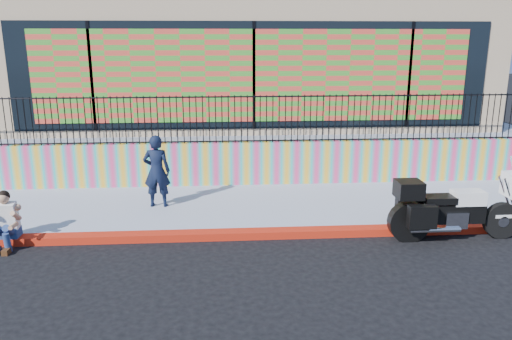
{
  "coord_description": "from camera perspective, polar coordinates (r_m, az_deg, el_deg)",
  "views": [
    {
      "loc": [
        -0.87,
        -9.18,
        3.82
      ],
      "look_at": [
        -0.15,
        1.2,
        1.06
      ],
      "focal_mm": 35.0,
      "sensor_mm": 36.0,
      "label": 1
    }
  ],
  "objects": [
    {
      "name": "mural_wall",
      "position": [
        12.85,
        0.03,
        0.79
      ],
      "size": [
        16.0,
        0.2,
        1.1
      ],
      "primitive_type": "cube",
      "color": "#EF3E7C",
      "rests_on": "sidewalk"
    },
    {
      "name": "storefront_building",
      "position": [
        17.35,
        -1.13,
        12.95
      ],
      "size": [
        14.0,
        8.06,
        4.0
      ],
      "color": "tan",
      "rests_on": "elevated_platform"
    },
    {
      "name": "sidewalk",
      "position": [
        11.5,
        0.58,
        -4.18
      ],
      "size": [
        16.0,
        3.0,
        0.15
      ],
      "primitive_type": "cube",
      "color": "#99A2B8",
      "rests_on": "ground"
    },
    {
      "name": "police_officer",
      "position": [
        11.28,
        -11.28,
        -0.12
      ],
      "size": [
        0.61,
        0.42,
        1.63
      ],
      "primitive_type": "imported",
      "rotation": [
        0.0,
        0.0,
        3.09
      ],
      "color": "black",
      "rests_on": "sidewalk"
    },
    {
      "name": "police_motorcycle",
      "position": [
        10.38,
        21.75,
        -3.9
      ],
      "size": [
        2.58,
        0.85,
        1.61
      ],
      "color": "black",
      "rests_on": "ground"
    },
    {
      "name": "metal_fence",
      "position": [
        12.62,
        0.03,
        5.86
      ],
      "size": [
        15.8,
        0.04,
        1.2
      ],
      "primitive_type": null,
      "color": "black",
      "rests_on": "mural_wall"
    },
    {
      "name": "elevated_platform",
      "position": [
        17.84,
        -1.12,
        4.52
      ],
      "size": [
        16.0,
        10.0,
        1.25
      ],
      "primitive_type": "cube",
      "color": "#99A2B8",
      "rests_on": "ground"
    },
    {
      "name": "red_curb",
      "position": [
        9.96,
        1.34,
        -7.27
      ],
      "size": [
        16.0,
        0.3,
        0.15
      ],
      "primitive_type": "cube",
      "color": "red",
      "rests_on": "ground"
    },
    {
      "name": "seated_man",
      "position": [
        10.43,
        -26.83,
        -5.7
      ],
      "size": [
        0.54,
        0.71,
        1.06
      ],
      "color": "navy",
      "rests_on": "ground"
    },
    {
      "name": "ground",
      "position": [
        9.98,
        1.34,
        -7.66
      ],
      "size": [
        90.0,
        90.0,
        0.0
      ],
      "primitive_type": "plane",
      "color": "black",
      "rests_on": "ground"
    }
  ]
}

